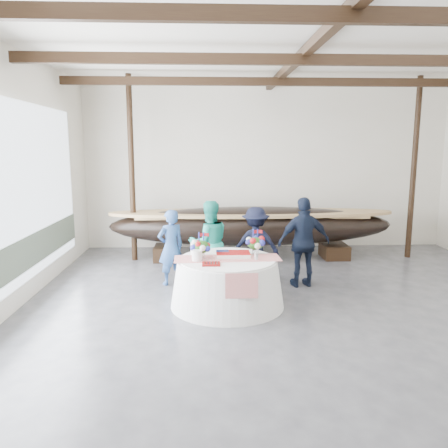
{
  "coord_description": "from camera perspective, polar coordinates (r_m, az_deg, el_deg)",
  "views": [
    {
      "loc": [
        -1.7,
        -6.17,
        2.78
      ],
      "look_at": [
        -1.33,
        2.68,
        1.23
      ],
      "focal_mm": 35.0,
      "sensor_mm": 36.0,
      "label": 1
    }
  ],
  "objects": [
    {
      "name": "guest_man_right",
      "position": [
        8.92,
        10.4,
        -2.36
      ],
      "size": [
        1.12,
        0.58,
        1.82
      ],
      "primitive_type": "imported",
      "rotation": [
        0.0,
        0.0,
        3.27
      ],
      "color": "black",
      "rests_on": "ground"
    },
    {
      "name": "longboat_display",
      "position": [
        10.99,
        3.62,
        -0.22
      ],
      "size": [
        7.11,
        1.42,
        1.33
      ],
      "color": "black",
      "rests_on": "ground"
    },
    {
      "name": "guest_man_left",
      "position": [
        9.23,
        4.12,
        -2.61
      ],
      "size": [
        1.02,
        0.59,
        1.57
      ],
      "primitive_type": "imported",
      "rotation": [
        0.0,
        0.0,
        3.14
      ],
      "color": "black",
      "rests_on": "ground"
    },
    {
      "name": "floor",
      "position": [
        6.98,
        12.28,
        -13.82
      ],
      "size": [
        10.0,
        12.0,
        0.01
      ],
      "primitive_type": "cube",
      "color": "#3D3D42",
      "rests_on": "ground"
    },
    {
      "name": "wall_back",
      "position": [
        12.3,
        5.6,
        7.4
      ],
      "size": [
        10.0,
        0.02,
        4.5
      ],
      "primitive_type": "cube",
      "color": "silver",
      "rests_on": "ground"
    },
    {
      "name": "tabletop_items",
      "position": [
        7.8,
        0.2,
        -3.21
      ],
      "size": [
        1.88,
        0.99,
        0.4
      ],
      "color": "red",
      "rests_on": "banquet_table"
    },
    {
      "name": "banquet_table",
      "position": [
        7.82,
        0.43,
        -7.58
      ],
      "size": [
        2.02,
        2.02,
        0.86
      ],
      "color": "white",
      "rests_on": "ground"
    },
    {
      "name": "ceiling",
      "position": [
        6.63,
        13.85,
        24.67
      ],
      "size": [
        10.0,
        12.0,
        0.01
      ],
      "primitive_type": "cube",
      "color": "white",
      "rests_on": "wall_back"
    },
    {
      "name": "guest_woman_teal",
      "position": [
        8.91,
        -1.95,
        -2.5
      ],
      "size": [
        0.98,
        0.84,
        1.74
      ],
      "primitive_type": "imported",
      "rotation": [
        0.0,
        0.0,
        3.39
      ],
      "color": "teal",
      "rests_on": "ground"
    },
    {
      "name": "pavilion_structure",
      "position": [
        7.27,
        11.85,
        19.38
      ],
      "size": [
        9.8,
        11.76,
        4.5
      ],
      "color": "black",
      "rests_on": "ground"
    },
    {
      "name": "open_bay",
      "position": [
        7.93,
        -26.57,
        1.94
      ],
      "size": [
        0.03,
        7.0,
        3.2
      ],
      "color": "silver",
      "rests_on": "ground"
    },
    {
      "name": "guest_woman_blue",
      "position": [
        9.0,
        -6.96,
        -3.03
      ],
      "size": [
        0.68,
        0.61,
        1.56
      ],
      "primitive_type": "imported",
      "rotation": [
        0.0,
        0.0,
        3.66
      ],
      "color": "#2B4D89",
      "rests_on": "ground"
    }
  ]
}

